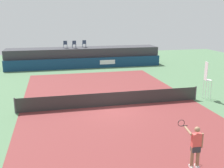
# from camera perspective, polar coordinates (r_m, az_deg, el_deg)

# --- Properties ---
(ground_plane) EXTENTS (48.00, 48.00, 0.00)m
(ground_plane) POSITION_cam_1_polar(r_m,az_deg,el_deg) (20.81, -1.84, -2.07)
(ground_plane) COLOR #4C704C
(court_inner) EXTENTS (12.00, 22.00, 0.00)m
(court_inner) POSITION_cam_1_polar(r_m,az_deg,el_deg) (18.02, 0.02, -4.71)
(court_inner) COLOR maroon
(court_inner) RESTS_ON ground
(sponsor_wall) EXTENTS (18.00, 0.22, 1.20)m
(sponsor_wall) POSITION_cam_1_polar(r_m,az_deg,el_deg) (30.79, -5.63, 4.45)
(sponsor_wall) COLOR navy
(sponsor_wall) RESTS_ON ground
(spectator_platform) EXTENTS (18.00, 2.80, 2.20)m
(spectator_platform) POSITION_cam_1_polar(r_m,az_deg,el_deg) (32.47, -6.09, 5.85)
(spectator_platform) COLOR #38383D
(spectator_platform) RESTS_ON ground
(spectator_chair_far_left) EXTENTS (0.45, 0.45, 0.89)m
(spectator_chair_far_left) POSITION_cam_1_polar(r_m,az_deg,el_deg) (31.86, -10.00, 8.44)
(spectator_chair_far_left) COLOR #2D3D56
(spectator_chair_far_left) RESTS_ON spectator_platform
(spectator_chair_left) EXTENTS (0.45, 0.45, 0.89)m
(spectator_chair_left) POSITION_cam_1_polar(r_m,az_deg,el_deg) (31.88, -8.13, 8.52)
(spectator_chair_left) COLOR #2D3D56
(spectator_chair_left) RESTS_ON spectator_platform
(spectator_chair_center) EXTENTS (0.44, 0.44, 0.89)m
(spectator_chair_center) POSITION_cam_1_polar(r_m,az_deg,el_deg) (32.34, -6.00, 8.66)
(spectator_chair_center) COLOR #2D3D56
(spectator_chair_center) RESTS_ON spectator_platform
(umpire_chair) EXTENTS (0.48, 0.48, 2.76)m
(umpire_chair) POSITION_cam_1_polar(r_m,az_deg,el_deg) (20.28, 19.67, 1.27)
(umpire_chair) COLOR white
(umpire_chair) RESTS_ON ground
(tennis_net) EXTENTS (12.40, 0.02, 0.95)m
(tennis_net) POSITION_cam_1_polar(r_m,az_deg,el_deg) (17.87, 0.02, -3.27)
(tennis_net) COLOR #2D2D2D
(tennis_net) RESTS_ON ground
(net_post_near) EXTENTS (0.10, 0.10, 1.00)m
(net_post_near) POSITION_cam_1_polar(r_m,az_deg,el_deg) (17.61, -20.11, -4.38)
(net_post_near) COLOR #4C4C51
(net_post_near) RESTS_ON ground
(net_post_far) EXTENTS (0.10, 0.10, 1.00)m
(net_post_far) POSITION_cam_1_polar(r_m,az_deg,el_deg) (20.12, 17.50, -1.85)
(net_post_far) COLOR #4C4C51
(net_post_far) RESTS_ON ground
(tennis_player) EXTENTS (0.61, 1.17, 1.77)m
(tennis_player) POSITION_cam_1_polar(r_m,az_deg,el_deg) (11.22, 17.46, -12.49)
(tennis_player) COLOR white
(tennis_player) RESTS_ON court_inner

